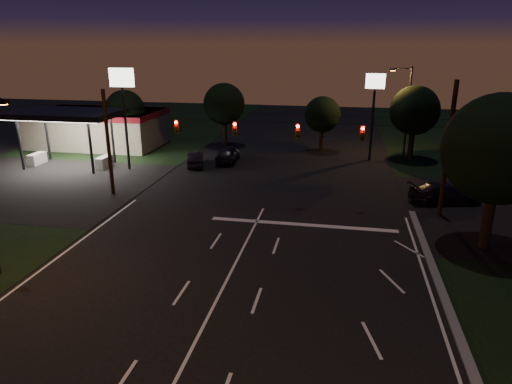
% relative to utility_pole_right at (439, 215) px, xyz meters
% --- Properties ---
extents(ground, '(140.00, 140.00, 0.00)m').
position_rel_utility_pole_right_xyz_m(ground, '(-12.00, -15.00, 0.00)').
color(ground, black).
rests_on(ground, ground).
extents(cross_street_left, '(20.00, 16.00, 0.02)m').
position_rel_utility_pole_right_xyz_m(cross_street_left, '(-32.00, 1.00, 0.00)').
color(cross_street_left, black).
rests_on(cross_street_left, ground).
extents(stop_bar, '(12.00, 0.50, 0.01)m').
position_rel_utility_pole_right_xyz_m(stop_bar, '(-9.00, -3.50, 0.01)').
color(stop_bar, silver).
rests_on(stop_bar, ground).
extents(utility_pole_right, '(0.30, 0.30, 9.00)m').
position_rel_utility_pole_right_xyz_m(utility_pole_right, '(0.00, 0.00, 0.00)').
color(utility_pole_right, black).
rests_on(utility_pole_right, ground).
extents(utility_pole_left, '(0.28, 0.28, 8.00)m').
position_rel_utility_pole_right_xyz_m(utility_pole_left, '(-24.00, 0.00, 0.00)').
color(utility_pole_left, black).
rests_on(utility_pole_left, ground).
extents(signal_span, '(24.00, 0.40, 1.56)m').
position_rel_utility_pole_right_xyz_m(signal_span, '(-12.00, -0.04, 5.50)').
color(signal_span, black).
rests_on(signal_span, ground).
extents(gas_station, '(14.20, 16.10, 5.25)m').
position_rel_utility_pole_right_xyz_m(gas_station, '(-33.86, 15.39, 2.38)').
color(gas_station, gray).
rests_on(gas_station, ground).
extents(pole_sign_left_near, '(2.20, 0.30, 9.10)m').
position_rel_utility_pole_right_xyz_m(pole_sign_left_near, '(-26.00, 7.00, 6.98)').
color(pole_sign_left_near, black).
rests_on(pole_sign_left_near, ground).
extents(pole_sign_right, '(1.80, 0.30, 8.40)m').
position_rel_utility_pole_right_xyz_m(pole_sign_right, '(-4.00, 15.00, 6.24)').
color(pole_sign_right, black).
rests_on(pole_sign_right, ground).
extents(street_light_right_far, '(2.20, 0.35, 9.00)m').
position_rel_utility_pole_right_xyz_m(street_light_right_far, '(-0.76, 17.00, 5.24)').
color(street_light_right_far, black).
rests_on(street_light_right_far, ground).
extents(tree_right_near, '(6.00, 6.00, 8.76)m').
position_rel_utility_pole_right_xyz_m(tree_right_near, '(1.53, -4.83, 5.68)').
color(tree_right_near, black).
rests_on(tree_right_near, ground).
extents(tree_far_a, '(4.20, 4.20, 6.42)m').
position_rel_utility_pole_right_xyz_m(tree_far_a, '(-29.98, 15.12, 4.26)').
color(tree_far_a, black).
rests_on(tree_far_a, ground).
extents(tree_far_b, '(4.60, 4.60, 6.98)m').
position_rel_utility_pole_right_xyz_m(tree_far_b, '(-19.98, 19.13, 4.61)').
color(tree_far_b, black).
rests_on(tree_far_b, ground).
extents(tree_far_c, '(3.80, 3.80, 5.86)m').
position_rel_utility_pole_right_xyz_m(tree_far_c, '(-8.98, 18.10, 3.90)').
color(tree_far_c, black).
rests_on(tree_far_c, ground).
extents(tree_far_d, '(4.80, 4.80, 7.30)m').
position_rel_utility_pole_right_xyz_m(tree_far_d, '(0.02, 16.13, 4.83)').
color(tree_far_d, black).
rests_on(tree_far_d, ground).
extents(tree_far_e, '(4.00, 4.00, 6.18)m').
position_rel_utility_pole_right_xyz_m(tree_far_e, '(8.02, 14.11, 4.11)').
color(tree_far_e, black).
rests_on(tree_far_e, ground).
extents(car_oncoming_a, '(2.11, 4.73, 1.58)m').
position_rel_utility_pole_right_xyz_m(car_oncoming_a, '(-17.75, 11.45, 0.79)').
color(car_oncoming_a, black).
rests_on(car_oncoming_a, ground).
extents(car_oncoming_b, '(2.67, 4.45, 1.38)m').
position_rel_utility_pole_right_xyz_m(car_oncoming_b, '(-20.42, 9.47, 0.69)').
color(car_oncoming_b, black).
rests_on(car_oncoming_b, ground).
extents(car_cross, '(5.51, 3.32, 1.50)m').
position_rel_utility_pole_right_xyz_m(car_cross, '(0.81, 2.66, 0.75)').
color(car_cross, black).
rests_on(car_cross, ground).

